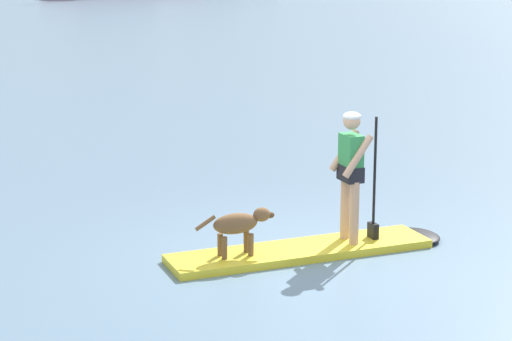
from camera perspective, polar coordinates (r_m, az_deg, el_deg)
name	(u,v)px	position (r m, az deg, el deg)	size (l,w,h in m)	color
ground_plane	(300,255)	(12.19, 2.64, -5.03)	(400.00, 400.00, 0.00)	slate
paddleboard	(317,249)	(12.27, 3.63, -4.68)	(3.78, 1.51, 0.10)	yellow
person_paddler	(352,167)	(12.20, 5.73, 0.19)	(0.65, 0.55, 1.69)	tan
dog	(239,225)	(11.74, -1.01, -3.25)	(1.03, 0.34, 0.58)	brown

